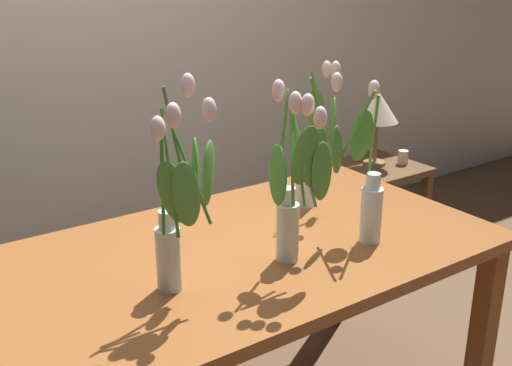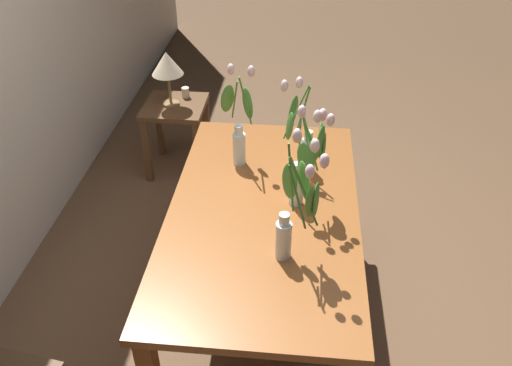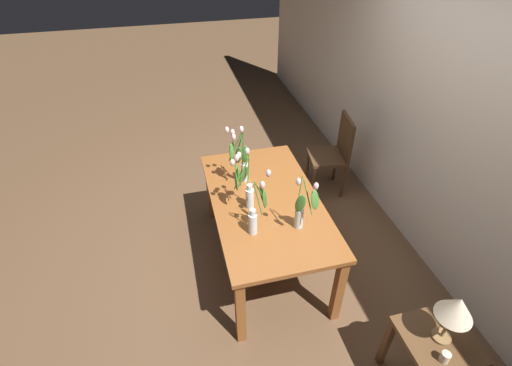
{
  "view_description": "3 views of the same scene",
  "coord_description": "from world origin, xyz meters",
  "px_view_note": "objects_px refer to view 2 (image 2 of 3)",
  "views": [
    {
      "loc": [
        -0.97,
        -1.46,
        1.58
      ],
      "look_at": [
        0.02,
        -0.03,
        0.96
      ],
      "focal_mm": 43.25,
      "sensor_mm": 36.0,
      "label": 1
    },
    {
      "loc": [
        -1.89,
        -0.14,
        2.26
      ],
      "look_at": [
        0.01,
        0.04,
        0.88
      ],
      "focal_mm": 35.82,
      "sensor_mm": 36.0,
      "label": 2
    },
    {
      "loc": [
        2.31,
        -0.67,
        2.75
      ],
      "look_at": [
        -0.02,
        -0.08,
        0.92
      ],
      "focal_mm": 25.94,
      "sensor_mm": 36.0,
      "label": 3
    }
  ],
  "objects_px": {
    "tulip_vase_1": "(239,131)",
    "table_lamp": "(167,65)",
    "dining_table": "(263,223)",
    "tulip_vase_0": "(302,141)",
    "pillar_candle": "(185,92)",
    "tulip_vase_3": "(306,165)",
    "side_table": "(176,119)",
    "tulip_vase_2": "(294,212)"
  },
  "relations": [
    {
      "from": "tulip_vase_2",
      "to": "tulip_vase_1",
      "type": "bearing_deg",
      "value": 23.81
    },
    {
      "from": "tulip_vase_0",
      "to": "pillar_candle",
      "type": "xyz_separation_m",
      "value": [
        1.16,
        0.87,
        -0.33
      ]
    },
    {
      "from": "tulip_vase_2",
      "to": "table_lamp",
      "type": "bearing_deg",
      "value": 29.21
    },
    {
      "from": "tulip_vase_1",
      "to": "pillar_candle",
      "type": "xyz_separation_m",
      "value": [
        1.09,
        0.54,
        -0.33
      ]
    },
    {
      "from": "tulip_vase_0",
      "to": "tulip_vase_2",
      "type": "relative_size",
      "value": 0.9
    },
    {
      "from": "tulip_vase_1",
      "to": "tulip_vase_0",
      "type": "bearing_deg",
      "value": -100.42
    },
    {
      "from": "side_table",
      "to": "table_lamp",
      "type": "xyz_separation_m",
      "value": [
        -0.01,
        0.02,
        0.42
      ]
    },
    {
      "from": "tulip_vase_1",
      "to": "table_lamp",
      "type": "relative_size",
      "value": 1.33
    },
    {
      "from": "tulip_vase_3",
      "to": "side_table",
      "type": "xyz_separation_m",
      "value": [
        1.32,
        0.95,
        -0.54
      ]
    },
    {
      "from": "tulip_vase_2",
      "to": "tulip_vase_0",
      "type": "bearing_deg",
      "value": -1.83
    },
    {
      "from": "dining_table",
      "to": "table_lamp",
      "type": "bearing_deg",
      "value": 29.92
    },
    {
      "from": "dining_table",
      "to": "tulip_vase_2",
      "type": "distance_m",
      "value": 0.47
    },
    {
      "from": "tulip_vase_2",
      "to": "tulip_vase_3",
      "type": "bearing_deg",
      "value": -7.01
    },
    {
      "from": "side_table",
      "to": "table_lamp",
      "type": "bearing_deg",
      "value": 107.1
    },
    {
      "from": "tulip_vase_3",
      "to": "tulip_vase_0",
      "type": "bearing_deg",
      "value": 4.32
    },
    {
      "from": "tulip_vase_0",
      "to": "pillar_candle",
      "type": "bearing_deg",
      "value": 37.01
    },
    {
      "from": "tulip_vase_0",
      "to": "tulip_vase_3",
      "type": "distance_m",
      "value": 0.3
    },
    {
      "from": "tulip_vase_0",
      "to": "tulip_vase_1",
      "type": "height_order",
      "value": "tulip_vase_1"
    },
    {
      "from": "tulip_vase_2",
      "to": "side_table",
      "type": "xyz_separation_m",
      "value": [
        1.67,
        0.91,
        -0.54
      ]
    },
    {
      "from": "tulip_vase_1",
      "to": "tulip_vase_2",
      "type": "bearing_deg",
      "value": -156.19
    },
    {
      "from": "tulip_vase_1",
      "to": "tulip_vase_3",
      "type": "xyz_separation_m",
      "value": [
        -0.36,
        -0.35,
        0.05
      ]
    },
    {
      "from": "tulip_vase_2",
      "to": "table_lamp",
      "type": "height_order",
      "value": "tulip_vase_2"
    },
    {
      "from": "tulip_vase_0",
      "to": "tulip_vase_3",
      "type": "xyz_separation_m",
      "value": [
        -0.29,
        -0.02,
        0.05
      ]
    },
    {
      "from": "dining_table",
      "to": "tulip_vase_1",
      "type": "distance_m",
      "value": 0.51
    },
    {
      "from": "tulip_vase_2",
      "to": "tulip_vase_3",
      "type": "relative_size",
      "value": 1.07
    },
    {
      "from": "side_table",
      "to": "tulip_vase_1",
      "type": "bearing_deg",
      "value": -148.18
    },
    {
      "from": "dining_table",
      "to": "pillar_candle",
      "type": "bearing_deg",
      "value": 25.2
    },
    {
      "from": "tulip_vase_0",
      "to": "tulip_vase_2",
      "type": "distance_m",
      "value": 0.64
    },
    {
      "from": "dining_table",
      "to": "pillar_candle",
      "type": "height_order",
      "value": "dining_table"
    },
    {
      "from": "dining_table",
      "to": "side_table",
      "type": "height_order",
      "value": "dining_table"
    },
    {
      "from": "tulip_vase_2",
      "to": "pillar_candle",
      "type": "distance_m",
      "value": 2.03
    },
    {
      "from": "tulip_vase_3",
      "to": "pillar_candle",
      "type": "xyz_separation_m",
      "value": [
        1.45,
        0.89,
        -0.38
      ]
    },
    {
      "from": "dining_table",
      "to": "side_table",
      "type": "distance_m",
      "value": 1.58
    },
    {
      "from": "tulip_vase_3",
      "to": "table_lamp",
      "type": "xyz_separation_m",
      "value": [
        1.32,
        0.97,
        -0.11
      ]
    },
    {
      "from": "tulip_vase_1",
      "to": "table_lamp",
      "type": "distance_m",
      "value": 1.15
    },
    {
      "from": "dining_table",
      "to": "tulip_vase_1",
      "type": "height_order",
      "value": "tulip_vase_1"
    },
    {
      "from": "tulip_vase_1",
      "to": "table_lamp",
      "type": "xyz_separation_m",
      "value": [
        0.96,
        0.62,
        -0.07
      ]
    },
    {
      "from": "tulip_vase_0",
      "to": "pillar_candle",
      "type": "relative_size",
      "value": 7.04
    },
    {
      "from": "table_lamp",
      "to": "tulip_vase_0",
      "type": "bearing_deg",
      "value": -137.06
    },
    {
      "from": "dining_table",
      "to": "table_lamp",
      "type": "relative_size",
      "value": 4.02
    },
    {
      "from": "tulip_vase_3",
      "to": "pillar_candle",
      "type": "relative_size",
      "value": 7.3
    },
    {
      "from": "tulip_vase_2",
      "to": "dining_table",
      "type": "bearing_deg",
      "value": 25.88
    }
  ]
}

